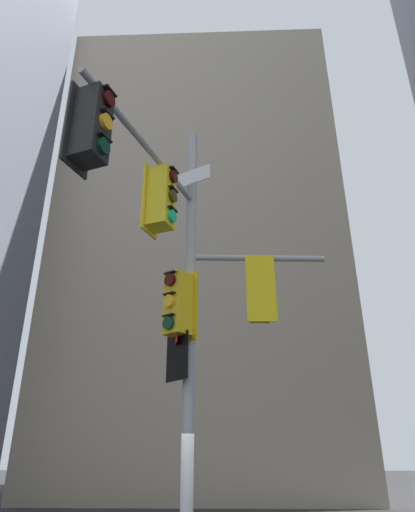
{
  "coord_description": "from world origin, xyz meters",
  "views": [
    {
      "loc": [
        0.55,
        -7.0,
        2.25
      ],
      "look_at": [
        0.28,
        0.14,
        5.39
      ],
      "focal_mm": 31.43,
      "sensor_mm": 36.0,
      "label": 1
    }
  ],
  "objects": [
    {
      "name": "building_mid_block",
      "position": [
        -0.94,
        23.73,
        14.52
      ],
      "size": [
        17.02,
        17.02,
        29.04
      ],
      "primitive_type": "cube",
      "color": "tan",
      "rests_on": "ground"
    },
    {
      "name": "signal_pole_assembly",
      "position": [
        -0.06,
        -0.66,
        4.76
      ],
      "size": [
        3.57,
        3.43,
        7.86
      ],
      "color": "#9EA0A3",
      "rests_on": "ground"
    }
  ]
}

